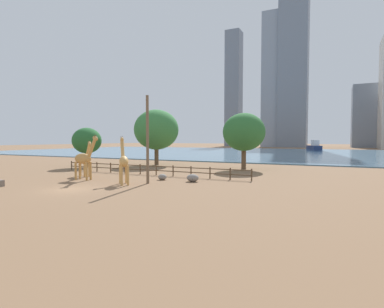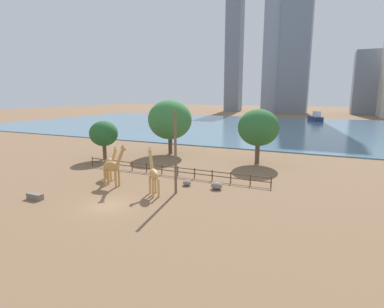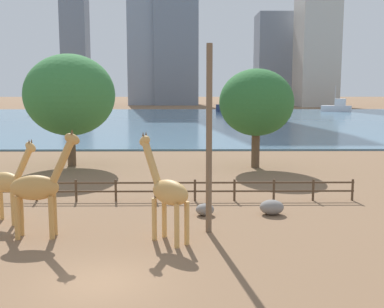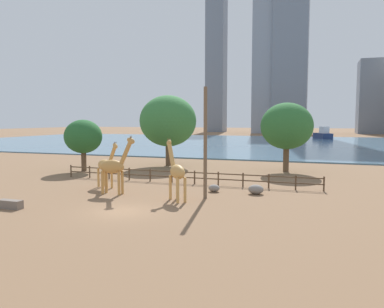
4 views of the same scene
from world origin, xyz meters
name	(u,v)px [view 2 (image 2 of 4)]	position (x,y,z in m)	size (l,w,h in m)	color
ground_plane	(267,126)	(0.00, 80.00, 0.00)	(400.00, 400.00, 0.00)	brown
harbor_water	(265,127)	(0.00, 77.00, 0.10)	(180.00, 86.00, 0.20)	slate
giraffe_tall	(113,166)	(-3.60, 5.12, 2.32)	(3.26, 0.95, 4.92)	#C18C47
giraffe_companion	(153,174)	(2.19, 4.48, 2.25)	(2.62, 2.69, 4.77)	tan
giraffe_young	(111,163)	(-5.83, 7.46, 2.07)	(3.01, 1.83, 4.32)	tan
utility_pole	(175,153)	(4.06, 5.86, 4.36)	(0.28, 0.28, 8.72)	brown
boulder_near_fence	(187,183)	(4.00, 8.75, 0.32)	(0.97, 0.85, 0.63)	gray
boulder_by_pole	(217,186)	(7.58, 8.88, 0.40)	(1.28, 1.06, 0.79)	gray
feeding_trough	(35,196)	(-7.87, -1.72, 0.30)	(1.80, 0.60, 0.60)	#72665B
enclosure_fence	(170,169)	(-0.01, 12.00, 0.76)	(26.12, 0.14, 1.30)	#4C3826
tree_left_large	(104,134)	(-14.41, 16.42, 4.16)	(4.49, 4.49, 6.22)	brown
tree_center_broad	(170,120)	(-6.81, 24.77, 6.03)	(7.61, 7.61, 9.47)	brown
tree_right_tall	(258,128)	(8.81, 23.79, 5.43)	(6.16, 6.16, 8.23)	brown
boat_sailboat	(316,118)	(13.88, 105.63, 1.52)	(6.20, 9.39, 3.89)	navy
skyline_tower_needle	(298,13)	(-0.47, 156.58, 53.03)	(15.24, 12.38, 106.06)	slate
skyline_block_central	(234,52)	(-38.98, 169.97, 36.97)	(9.40, 9.82, 73.95)	slate
skyline_block_left	(368,83)	(36.10, 165.87, 16.47)	(14.08, 15.45, 32.94)	slate
skyline_block_right	(274,45)	(-12.61, 157.88, 37.93)	(9.42, 12.14, 75.86)	gray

